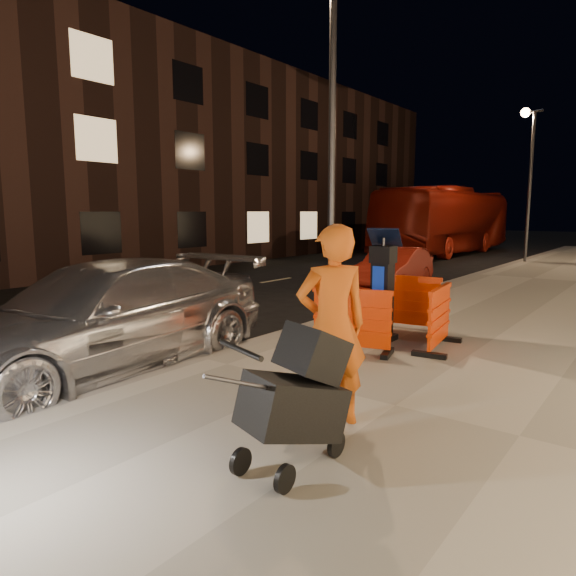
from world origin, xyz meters
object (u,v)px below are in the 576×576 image
Objects in this scene: barrier_front at (352,321)px; stroller at (292,400)px; car_silver at (106,370)px; bus_doubledecker at (445,254)px; barrier_back at (407,302)px; man at (332,326)px; barrier_kerbside at (332,304)px; car_red at (393,289)px; barrier_bldgside at (439,318)px; parking_kiosk at (382,288)px.

stroller is at bearing -82.59° from barrier_front.
car_silver is 22.84m from bus_doubledecker.
man is (1.14, -4.24, 0.50)m from barrier_back.
barrier_front is 1.90m from barrier_back.
barrier_front is at bearing 40.85° from car_silver.
car_silver is (-1.57, -3.39, -0.62)m from barrier_kerbside.
car_red is 10.08m from man.
car_red is 13.62m from bus_doubledecker.
car_red is (-3.61, 5.98, -0.62)m from barrier_bldgside.
parking_kiosk is 3.49m from man.
barrier_back is 0.62× the size of man.
man is 1.77× the size of stroller.
bus_doubledecker reaches higher than barrier_back.
bus_doubledecker is (-3.53, 22.56, 0.00)m from car_silver.
car_red is 3.32× the size of stroller.
car_silver is 4.76× the size of stroller.
barrier_front is 1.34m from barrier_kerbside.
barrier_front is 0.10× the size of bus_doubledecker.
car_red is (-2.66, 5.03, -0.62)m from barrier_back.
barrier_kerbside is 0.23× the size of car_silver.
car_silver is at bearing -95.59° from car_red.
man is (2.09, -3.29, 0.50)m from barrier_kerbside.
stroller reaches higher than barrier_front.
barrier_back is at bearing 80.03° from parking_kiosk.
barrier_bldgside is at bearing -65.34° from car_red.
parking_kiosk is at bearing 50.16° from car_silver.
barrier_bldgside is 0.62× the size of man.
parking_kiosk is at bearing -101.97° from barrier_kerbside.
barrier_front is 1.00× the size of barrier_back.
parking_kiosk is 4.34m from car_silver.
man is at bearing 175.25° from barrier_bldgside.
stroller reaches higher than barrier_back.
car_red is at bearing 103.98° from parking_kiosk.
barrier_bldgside is 0.33× the size of car_red.
barrier_back is at bearing -68.59° from car_red.
barrier_kerbside is 3.93m from man.
parking_kiosk reaches higher than car_red.
car_red is (-2.66, 5.98, -0.99)m from parking_kiosk.
man is at bearing -1.72° from car_silver.
bus_doubledecker is 6.33× the size of man.
car_red is 1.88× the size of man.
stroller reaches higher than car_silver.
barrier_kerbside is at bearing 136.64° from stroller.
bus_doubledecker is 24.52m from stroller.
barrier_kerbside is 0.10× the size of bus_doubledecker.
barrier_bldgside is (1.90, 0.00, 0.00)m from barrier_kerbside.
man is at bearing -81.99° from barrier_back.
man is (3.66, 0.09, 1.12)m from car_silver.
parking_kiosk reaches higher than barrier_kerbside.
car_silver is 1.43× the size of car_red.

